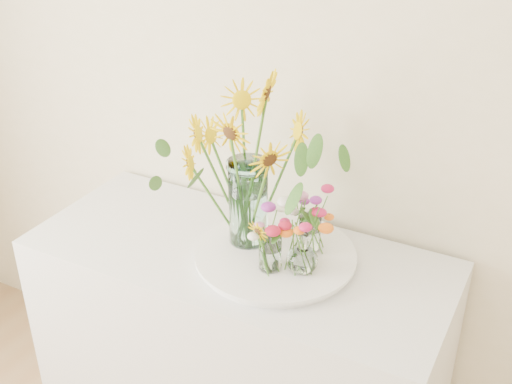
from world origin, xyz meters
TOP-DOWN VIEW (x-y plane):
  - counter at (-0.33, 1.93)m, footprint 1.40×0.60m
  - tray at (-0.19, 1.94)m, footprint 0.49×0.49m
  - mason_jar at (-0.31, 1.97)m, footprint 0.14×0.14m
  - sunflower_bouquet at (-0.31, 1.97)m, footprint 0.81×0.81m
  - small_vase_a at (-0.17, 1.86)m, footprint 0.09×0.09m
  - wildflower_posy_a at (-0.17, 1.86)m, footprint 0.20×0.20m
  - small_vase_b at (-0.08, 1.90)m, footprint 0.12×0.12m
  - wildflower_posy_b at (-0.08, 1.90)m, footprint 0.23×0.23m
  - small_vase_c at (-0.11, 2.02)m, footprint 0.08×0.08m
  - wildflower_posy_c at (-0.11, 2.02)m, footprint 0.21×0.21m

SIDE VIEW (x-z plane):
  - counter at x=-0.33m, z-range 0.00..0.90m
  - tray at x=-0.19m, z-range 0.90..0.92m
  - small_vase_a at x=-0.17m, z-range 0.93..1.04m
  - small_vase_c at x=-0.11m, z-range 0.93..1.05m
  - small_vase_b at x=-0.08m, z-range 0.93..1.07m
  - wildflower_posy_a at x=-0.17m, z-range 0.93..1.13m
  - wildflower_posy_c at x=-0.11m, z-range 0.93..1.14m
  - wildflower_posy_b at x=-0.08m, z-range 0.93..1.16m
  - mason_jar at x=-0.31m, z-range 0.93..1.22m
  - sunflower_bouquet at x=-0.31m, z-range 0.93..1.51m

